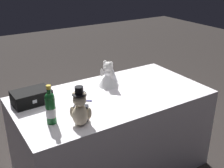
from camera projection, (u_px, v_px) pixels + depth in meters
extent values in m
plane|color=#2D2826|center=(112.00, 167.00, 2.74)|extent=(12.00, 12.00, 0.00)
cube|color=white|center=(112.00, 133.00, 2.58)|extent=(1.66, 0.88, 0.78)
ellipsoid|color=beige|center=(80.00, 115.00, 1.95)|extent=(0.11, 0.10, 0.16)
cube|color=black|center=(81.00, 113.00, 1.98)|extent=(0.10, 0.10, 0.12)
sphere|color=beige|center=(80.00, 100.00, 1.90)|extent=(0.09, 0.09, 0.09)
sphere|color=beige|center=(81.00, 98.00, 1.94)|extent=(0.04, 0.04, 0.04)
sphere|color=beige|center=(84.00, 95.00, 1.88)|extent=(0.04, 0.04, 0.04)
sphere|color=beige|center=(75.00, 95.00, 1.89)|extent=(0.04, 0.04, 0.04)
ellipsoid|color=beige|center=(89.00, 113.00, 1.95)|extent=(0.03, 0.03, 0.09)
ellipsoid|color=beige|center=(72.00, 112.00, 1.96)|extent=(0.03, 0.03, 0.09)
sphere|color=beige|center=(87.00, 118.00, 2.02)|extent=(0.05, 0.05, 0.05)
sphere|color=beige|center=(78.00, 117.00, 2.03)|extent=(0.05, 0.05, 0.05)
cylinder|color=black|center=(79.00, 94.00, 1.88)|extent=(0.10, 0.10, 0.01)
cylinder|color=black|center=(79.00, 90.00, 1.87)|extent=(0.06, 0.06, 0.05)
cone|color=white|center=(108.00, 78.00, 2.58)|extent=(0.19, 0.19, 0.14)
ellipsoid|color=white|center=(108.00, 72.00, 2.56)|extent=(0.08, 0.07, 0.06)
sphere|color=silver|center=(108.00, 67.00, 2.54)|extent=(0.09, 0.09, 0.09)
sphere|color=silver|center=(106.00, 69.00, 2.51)|extent=(0.04, 0.04, 0.04)
sphere|color=silver|center=(105.00, 62.00, 2.54)|extent=(0.04, 0.04, 0.04)
sphere|color=silver|center=(111.00, 63.00, 2.51)|extent=(0.04, 0.04, 0.04)
ellipsoid|color=silver|center=(102.00, 72.00, 2.56)|extent=(0.03, 0.03, 0.08)
ellipsoid|color=silver|center=(112.00, 74.00, 2.52)|extent=(0.03, 0.03, 0.08)
cone|color=white|center=(111.00, 73.00, 2.61)|extent=(0.20, 0.20, 0.18)
cylinder|color=#134F20|center=(51.00, 111.00, 1.97)|extent=(0.07, 0.07, 0.19)
sphere|color=#134F20|center=(49.00, 97.00, 1.93)|extent=(0.07, 0.07, 0.07)
cylinder|color=#134F20|center=(49.00, 91.00, 1.91)|extent=(0.03, 0.03, 0.08)
cylinder|color=gold|center=(48.00, 87.00, 1.90)|extent=(0.03, 0.03, 0.03)
cylinder|color=silver|center=(51.00, 112.00, 1.97)|extent=(0.07, 0.07, 0.07)
cylinder|color=navy|center=(84.00, 101.00, 2.31)|extent=(0.11, 0.08, 0.01)
cone|color=silver|center=(76.00, 101.00, 2.32)|extent=(0.02, 0.01, 0.01)
cube|color=black|center=(31.00, 97.00, 2.26)|extent=(0.30, 0.20, 0.11)
cube|color=#B7B7BF|center=(35.00, 101.00, 2.19)|extent=(0.04, 0.01, 0.03)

